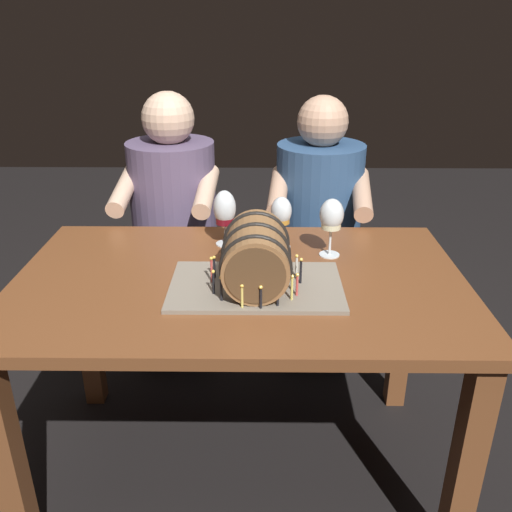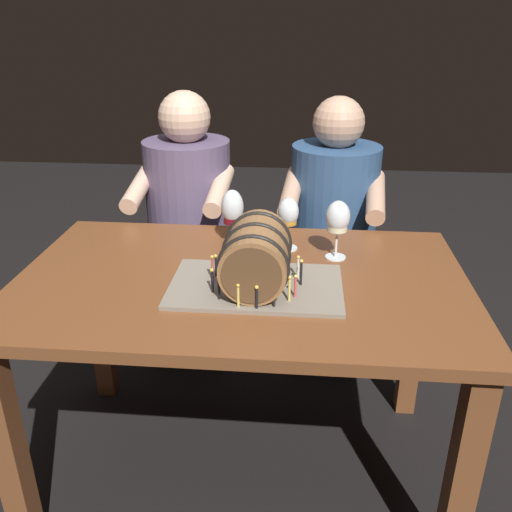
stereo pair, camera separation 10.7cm
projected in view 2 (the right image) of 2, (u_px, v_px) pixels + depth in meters
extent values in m
plane|color=black|center=(244.00, 464.00, 1.91)|extent=(8.00, 8.00, 0.00)
cube|color=brown|center=(241.00, 282.00, 1.62)|extent=(1.34, 0.83, 0.03)
cube|color=brown|center=(9.00, 451.00, 1.50)|extent=(0.07, 0.07, 0.70)
cube|color=brown|center=(462.00, 482.00, 1.40)|extent=(0.07, 0.07, 0.70)
cube|color=brown|center=(100.00, 319.00, 2.14)|extent=(0.07, 0.07, 0.70)
cube|color=brown|center=(413.00, 333.00, 2.04)|extent=(0.07, 0.07, 0.70)
cube|color=gray|center=(256.00, 286.00, 1.55)|extent=(0.49, 0.30, 0.01)
cylinder|color=olive|center=(256.00, 255.00, 1.51)|extent=(0.18, 0.26, 0.18)
cylinder|color=brown|center=(251.00, 276.00, 1.39)|extent=(0.16, 0.00, 0.16)
cylinder|color=brown|center=(260.00, 238.00, 1.62)|extent=(0.16, 0.00, 0.16)
torus|color=black|center=(253.00, 269.00, 1.43)|extent=(0.20, 0.01, 0.20)
torus|color=black|center=(256.00, 255.00, 1.51)|extent=(0.20, 0.01, 0.20)
torus|color=black|center=(259.00, 243.00, 1.59)|extent=(0.20, 0.01, 0.20)
cylinder|color=black|center=(301.00, 274.00, 1.53)|extent=(0.01, 0.01, 0.07)
sphere|color=#F9C64C|center=(302.00, 261.00, 1.51)|extent=(0.01, 0.01, 0.01)
cylinder|color=silver|center=(298.00, 268.00, 1.57)|extent=(0.01, 0.01, 0.06)
sphere|color=#F9C64C|center=(298.00, 257.00, 1.55)|extent=(0.01, 0.01, 0.01)
cylinder|color=black|center=(287.00, 259.00, 1.62)|extent=(0.01, 0.01, 0.07)
sphere|color=#F9C64C|center=(287.00, 245.00, 1.60)|extent=(0.01, 0.01, 0.01)
cylinder|color=black|center=(278.00, 257.00, 1.64)|extent=(0.01, 0.01, 0.06)
sphere|color=#F9C64C|center=(278.00, 246.00, 1.62)|extent=(0.01, 0.01, 0.01)
cylinder|color=#D64C47|center=(257.00, 255.00, 1.66)|extent=(0.01, 0.01, 0.06)
sphere|color=#F9C64C|center=(257.00, 245.00, 1.64)|extent=(0.01, 0.01, 0.01)
cylinder|color=#EAD666|center=(249.00, 254.00, 1.65)|extent=(0.01, 0.01, 0.07)
sphere|color=#F9C64C|center=(248.00, 242.00, 1.63)|extent=(0.01, 0.01, 0.01)
cylinder|color=#D64C47|center=(233.00, 258.00, 1.63)|extent=(0.01, 0.01, 0.06)
sphere|color=#F9C64C|center=(233.00, 247.00, 1.62)|extent=(0.01, 0.01, 0.01)
cylinder|color=black|center=(216.00, 267.00, 1.58)|extent=(0.01, 0.01, 0.06)
sphere|color=#F9C64C|center=(215.00, 256.00, 1.56)|extent=(0.01, 0.01, 0.01)
cylinder|color=#D64C47|center=(213.00, 270.00, 1.55)|extent=(0.01, 0.01, 0.07)
sphere|color=#F9C64C|center=(212.00, 257.00, 1.54)|extent=(0.01, 0.01, 0.01)
cylinder|color=black|center=(212.00, 282.00, 1.49)|extent=(0.01, 0.01, 0.06)
sphere|color=#F9C64C|center=(212.00, 270.00, 1.47)|extent=(0.01, 0.01, 0.01)
cylinder|color=black|center=(219.00, 289.00, 1.45)|extent=(0.01, 0.01, 0.06)
sphere|color=#F9C64C|center=(218.00, 276.00, 1.44)|extent=(0.01, 0.01, 0.01)
cylinder|color=#EAD666|center=(238.00, 297.00, 1.41)|extent=(0.01, 0.01, 0.06)
sphere|color=#F9C64C|center=(238.00, 285.00, 1.40)|extent=(0.01, 0.01, 0.01)
cylinder|color=black|center=(257.00, 299.00, 1.41)|extent=(0.01, 0.01, 0.06)
sphere|color=#F9C64C|center=(257.00, 287.00, 1.39)|extent=(0.01, 0.01, 0.01)
cylinder|color=black|center=(274.00, 295.00, 1.41)|extent=(0.01, 0.01, 0.07)
sphere|color=#F9C64C|center=(274.00, 282.00, 1.40)|extent=(0.01, 0.01, 0.01)
cylinder|color=#EAD666|center=(289.00, 290.00, 1.44)|extent=(0.01, 0.01, 0.06)
sphere|color=#F9C64C|center=(290.00, 277.00, 1.43)|extent=(0.01, 0.01, 0.01)
cylinder|color=#D64C47|center=(295.00, 288.00, 1.46)|extent=(0.01, 0.01, 0.06)
sphere|color=#F9C64C|center=(296.00, 276.00, 1.45)|extent=(0.01, 0.01, 0.01)
cylinder|color=white|center=(335.00, 257.00, 1.74)|extent=(0.07, 0.07, 0.00)
cylinder|color=white|center=(336.00, 244.00, 1.72)|extent=(0.01, 0.01, 0.09)
ellipsoid|color=white|center=(338.00, 216.00, 1.68)|extent=(0.08, 0.08, 0.10)
cylinder|color=beige|center=(337.00, 225.00, 1.69)|extent=(0.06, 0.06, 0.04)
cylinder|color=white|center=(233.00, 243.00, 1.85)|extent=(0.07, 0.07, 0.00)
cylinder|color=white|center=(233.00, 233.00, 1.83)|extent=(0.01, 0.01, 0.07)
ellipsoid|color=white|center=(232.00, 207.00, 1.79)|extent=(0.07, 0.07, 0.12)
cylinder|color=maroon|center=(233.00, 218.00, 1.81)|extent=(0.06, 0.06, 0.03)
cylinder|color=white|center=(287.00, 248.00, 1.81)|extent=(0.07, 0.07, 0.00)
cylinder|color=white|center=(288.00, 236.00, 1.79)|extent=(0.01, 0.01, 0.08)
ellipsoid|color=white|center=(288.00, 211.00, 1.75)|extent=(0.07, 0.07, 0.09)
cylinder|color=#C6842D|center=(288.00, 218.00, 1.76)|extent=(0.06, 0.06, 0.04)
cube|color=#372D40|center=(194.00, 306.00, 2.48)|extent=(0.34, 0.32, 0.45)
cylinder|color=#5B4C6B|center=(189.00, 204.00, 2.28)|extent=(0.37, 0.37, 0.53)
sphere|color=beige|center=(184.00, 117.00, 2.14)|extent=(0.21, 0.21, 0.21)
cylinder|color=beige|center=(219.00, 190.00, 2.10)|extent=(0.08, 0.31, 0.14)
cylinder|color=beige|center=(140.00, 187.00, 2.13)|extent=(0.08, 0.31, 0.14)
cube|color=#1B2D46|center=(327.00, 312.00, 2.44)|extent=(0.34, 0.32, 0.45)
cylinder|color=#2D4C75|center=(333.00, 209.00, 2.24)|extent=(0.39, 0.39, 0.53)
sphere|color=tan|center=(339.00, 122.00, 2.09)|extent=(0.20, 0.20, 0.20)
cylinder|color=tan|center=(376.00, 196.00, 2.04)|extent=(0.10, 0.31, 0.14)
cylinder|color=tan|center=(292.00, 192.00, 2.10)|extent=(0.10, 0.31, 0.14)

